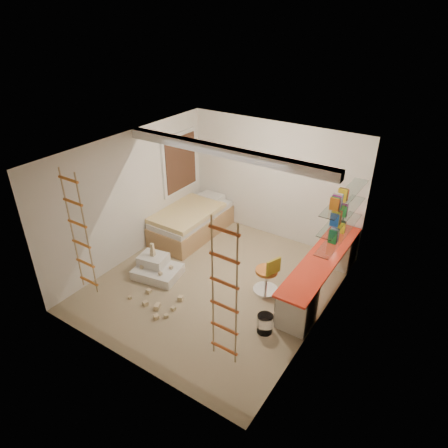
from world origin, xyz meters
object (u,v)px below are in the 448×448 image
Objects in this scene: swivel_chair at (267,279)px; desk at (321,273)px; bed at (192,222)px; play_platform at (157,268)px.

desk is at bearing 34.85° from swivel_chair.
swivel_chair is (2.41, -0.91, -0.04)m from bed.
swivel_chair is 0.82× the size of play_platform.
desk is 2.93× the size of play_platform.
swivel_chair is at bearing -145.15° from desk.
swivel_chair reaches higher than desk.
desk is 0.97m from swivel_chair.
swivel_chair is at bearing 19.06° from play_platform.
desk is at bearing 23.92° from play_platform.
bed is 2.09× the size of play_platform.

